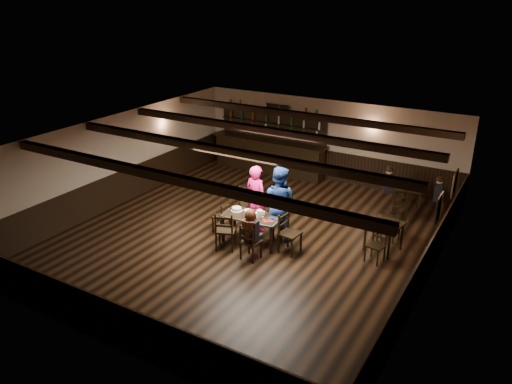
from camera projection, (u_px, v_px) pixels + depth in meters
The scene contains 25 objects.
ground at pixel (250, 236), 13.06m from camera, with size 10.00×10.00×0.00m, color black.
room_shell at pixel (251, 173), 12.43m from camera, with size 9.02×10.02×2.71m.
dining_table at pixel (252, 219), 12.50m from camera, with size 1.51×0.83×0.75m.
chair_near_left at pixel (225, 228), 12.16m from camera, with size 0.60×0.59×1.01m.
chair_near_right at pixel (249, 240), 11.72m from camera, with size 0.45×0.43×0.90m.
chair_end_left at pixel (223, 215), 13.11m from camera, with size 0.41×0.43×0.85m.
chair_end_right at pixel (287, 229), 12.10m from camera, with size 0.50×0.52×1.02m.
chair_far_pushed at pixel (248, 200), 13.81m from camera, with size 0.64×0.64×1.00m.
woman_pink at pixel (256, 198), 13.08m from camera, with size 0.66×0.43×1.82m, color #FF1870.
man_blue at pixel (279, 203), 12.66m from camera, with size 0.94×0.73×1.94m, color navy.
seated_person at pixel (250, 227), 11.64m from camera, with size 0.35×0.53×0.86m.
cake at pixel (237, 209), 12.72m from camera, with size 0.29×0.29×0.09m.
plate_stack_a at pixel (248, 213), 12.38m from camera, with size 0.19×0.19×0.18m, color white.
plate_stack_b at pixel (260, 213), 12.38m from camera, with size 0.15×0.15×0.17m, color white.
tea_light at pixel (257, 213), 12.54m from camera, with size 0.05×0.05×0.06m.
salt_shaker at pixel (263, 218), 12.22m from camera, with size 0.03×0.03×0.08m, color silver.
pepper_shaker at pixel (267, 219), 12.17m from camera, with size 0.03×0.03×0.08m, color #A5A8AD.
drink_glass at pixel (264, 213), 12.47m from camera, with size 0.06×0.06×0.10m, color silver.
menu_red at pixel (268, 220), 12.19m from camera, with size 0.27×0.19×0.00m, color maroon.
menu_blue at pixel (273, 218), 12.31m from camera, with size 0.26×0.18×0.00m, color #0E1F47.
bar_counter at pixel (270, 151), 17.50m from camera, with size 4.24×0.70×2.20m.
back_table_a at pixel (385, 227), 12.12m from camera, with size 0.93×0.93×0.75m.
back_table_b at pixel (407, 190), 14.31m from camera, with size 1.03×1.03×0.75m.
bg_patron_left at pixel (389, 179), 14.53m from camera, with size 0.35×0.44×0.79m.
bg_patron_right at pixel (439, 189), 13.95m from camera, with size 0.25×0.37×0.71m.
Camera 1 is at (6.04, -9.97, 6.01)m, focal length 35.00 mm.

